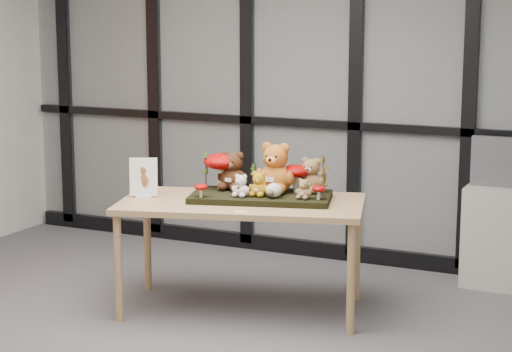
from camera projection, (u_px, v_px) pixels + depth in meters
The scene contains 24 objects.
room_shell at pixel (120, 57), 4.83m from camera, with size 5.00×5.00×5.00m.
glass_partition at pixel (300, 75), 7.07m from camera, with size 4.90×0.06×2.78m.
display_table at pixel (242, 211), 5.88m from camera, with size 1.69×1.16×0.72m.
diorama_tray at pixel (261, 197), 5.91m from camera, with size 0.88×0.44×0.04m, color black.
bear_pooh_yellow at pixel (276, 165), 5.93m from camera, with size 0.27×0.25×0.35m, color #B9621F, non-canonical shape.
bear_brown_medium at pixel (233, 169), 6.02m from camera, with size 0.21×0.19×0.28m, color #402011, non-canonical shape.
bear_tan_back at pixel (311, 173), 5.94m from camera, with size 0.19×0.17×0.25m, color olive, non-canonical shape.
bear_small_yellow at pixel (259, 183), 5.82m from camera, with size 0.13×0.12×0.17m, color #B58215, non-canonical shape.
bear_white_bow at pixel (241, 184), 5.81m from camera, with size 0.12×0.11×0.16m, color white, non-canonical shape.
bear_beige_small at pixel (304, 188), 5.74m from camera, with size 0.11×0.10×0.14m, color olive, non-canonical shape.
plush_cream_hedgehog at pixel (274, 190), 5.78m from camera, with size 0.08×0.07×0.10m, color silver, non-canonical shape.
mushroom_back_left at pixel (221, 169), 6.05m from camera, with size 0.23×0.23×0.26m, color #8E0404, non-canonical shape.
mushroom_back_right at pixel (296, 177), 5.95m from camera, with size 0.18×0.18×0.20m, color #8E0404, non-canonical shape.
mushroom_front_left at pixel (201, 190), 5.79m from camera, with size 0.09×0.09×0.09m, color #8E0404, non-canonical shape.
mushroom_front_right at pixel (319, 192), 5.72m from camera, with size 0.09×0.09×0.10m, color #8E0404, non-canonical shape.
sprig_green_far_left at pixel (206, 169), 6.05m from camera, with size 0.05×0.05×0.26m, color #1D390D, non-canonical shape.
sprig_green_mid_left at pixel (226, 170), 6.08m from camera, with size 0.05×0.05×0.23m, color #1D390D, non-canonical shape.
sprig_dry_far_right at pixel (323, 174), 5.91m from camera, with size 0.05×0.05×0.25m, color brown, non-canonical shape.
sprig_dry_mid_right at pixel (324, 182), 5.81m from camera, with size 0.05×0.05×0.18m, color brown, non-canonical shape.
sprig_green_centre at pixel (256, 176), 6.06m from camera, with size 0.05×0.05×0.17m, color #1D390D, non-canonical shape.
sign_holder at pixel (143, 180), 5.97m from camera, with size 0.17×0.10×0.26m.
label_card at pixel (241, 212), 5.57m from camera, with size 0.09×0.03×0.00m, color white.
cabinet at pixel (503, 238), 6.42m from camera, with size 0.53×0.31×0.71m, color #A49D93.
monitor at pixel (507, 163), 6.34m from camera, with size 0.49×0.05×0.35m.
Camera 1 is at (2.70, -4.10, 1.95)m, focal length 65.00 mm.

